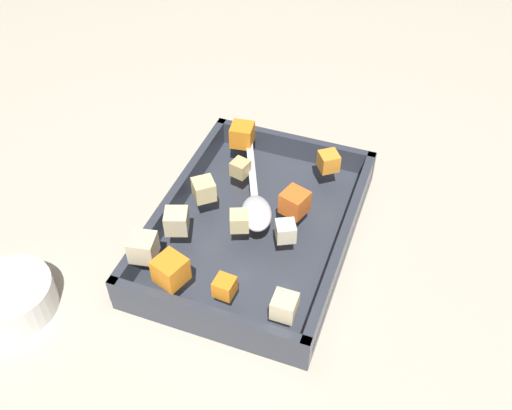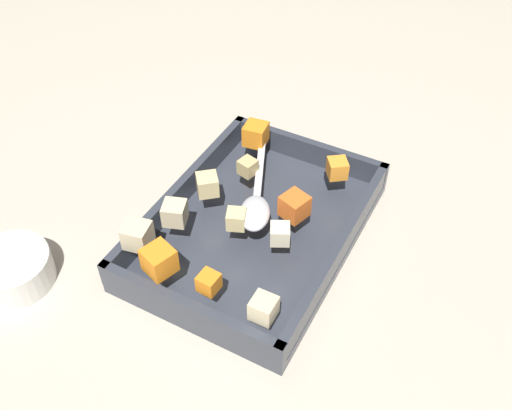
{
  "view_description": "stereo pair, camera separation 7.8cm",
  "coord_description": "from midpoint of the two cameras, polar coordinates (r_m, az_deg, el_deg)",
  "views": [
    {
      "loc": [
        0.52,
        0.19,
        0.61
      ],
      "look_at": [
        0.0,
        -0.0,
        0.06
      ],
      "focal_mm": 40.92,
      "sensor_mm": 36.0,
      "label": 1
    },
    {
      "loc": [
        0.49,
        0.26,
        0.61
      ],
      "look_at": [
        0.0,
        -0.0,
        0.06
      ],
      "focal_mm": 40.92,
      "sensor_mm": 36.0,
      "label": 2
    }
  ],
  "objects": [
    {
      "name": "potato_chunk_far_right",
      "position": [
        0.83,
        1.85,
        3.62
      ],
      "size": [
        0.03,
        0.03,
        0.02
      ],
      "primitive_type": "cube",
      "rotation": [
        0.0,
        0.0,
        2.91
      ],
      "color": "tan",
      "rests_on": "baking_dish"
    },
    {
      "name": "small_prep_bowl",
      "position": [
        0.8,
        -20.18,
        -6.09
      ],
      "size": [
        0.1,
        0.1,
        0.04
      ],
      "primitive_type": "cylinder",
      "color": "silver",
      "rests_on": "ground_plane"
    },
    {
      "name": "potato_chunk_corner_se",
      "position": [
        0.75,
        0.99,
        -1.52
      ],
      "size": [
        0.03,
        0.03,
        0.02
      ],
      "primitive_type": "cube",
      "rotation": [
        0.0,
        0.0,
        5.1
      ],
      "color": "#E0CC89",
      "rests_on": "baking_dish"
    },
    {
      "name": "ground_plane",
      "position": [
        0.82,
        2.75,
        -3.27
      ],
      "size": [
        4.0,
        4.0,
        0.0
      ],
      "primitive_type": "plane",
      "color": "#BCB29E"
    },
    {
      "name": "carrot_chunk_corner_ne",
      "position": [
        0.69,
        -1.4,
        -7.75
      ],
      "size": [
        0.02,
        0.02,
        0.02
      ],
      "primitive_type": "cube",
      "rotation": [
        0.0,
        0.0,
        4.65
      ],
      "color": "orange",
      "rests_on": "baking_dish"
    },
    {
      "name": "potato_chunk_rim_edge",
      "position": [
        0.66,
        4.14,
        -10.21
      ],
      "size": [
        0.03,
        0.03,
        0.03
      ],
      "primitive_type": "cube",
      "rotation": [
        0.0,
        0.0,
        3.15
      ],
      "color": "beige",
      "rests_on": "baking_dish"
    },
    {
      "name": "serving_spoon",
      "position": [
        0.78,
        2.81,
        -0.27
      ],
      "size": [
        0.21,
        0.11,
        0.02
      ],
      "rotation": [
        0.0,
        0.0,
        3.56
      ],
      "color": "silver",
      "rests_on": "baking_dish"
    },
    {
      "name": "carrot_chunk_corner_nw",
      "position": [
        0.88,
        2.5,
        6.84
      ],
      "size": [
        0.04,
        0.04,
        0.03
      ],
      "primitive_type": "cube",
      "rotation": [
        0.0,
        0.0,
        4.85
      ],
      "color": "orange",
      "rests_on": "baking_dish"
    },
    {
      "name": "carrot_chunk_far_left",
      "position": [
        0.7,
        -6.36,
        -5.56
      ],
      "size": [
        0.04,
        0.04,
        0.03
      ],
      "primitive_type": "cube",
      "rotation": [
        0.0,
        0.0,
        2.82
      ],
      "color": "orange",
      "rests_on": "baking_dish"
    },
    {
      "name": "potato_chunk_mid_left",
      "position": [
        0.74,
        -8.6,
        -3.09
      ],
      "size": [
        0.04,
        0.04,
        0.03
      ],
      "primitive_type": "cube",
      "rotation": [
        0.0,
        0.0,
        4.9
      ],
      "color": "beige",
      "rests_on": "baking_dish"
    },
    {
      "name": "carrot_chunk_near_left",
      "position": [
        0.84,
        10.59,
        3.44
      ],
      "size": [
        0.04,
        0.04,
        0.03
      ],
      "primitive_type": "cube",
      "rotation": [
        0.0,
        0.0,
        0.64
      ],
      "color": "orange",
      "rests_on": "baking_dish"
    },
    {
      "name": "potato_chunk_corner_sw",
      "position": [
        0.8,
        -2.1,
        1.77
      ],
      "size": [
        0.04,
        0.04,
        0.03
      ],
      "primitive_type": "cube",
      "rotation": [
        0.0,
        0.0,
        2.27
      ],
      "color": "#E0CC89",
      "rests_on": "baking_dish"
    },
    {
      "name": "carrot_chunk_near_spoon",
      "position": [
        0.77,
        6.66,
        -0.24
      ],
      "size": [
        0.04,
        0.04,
        0.03
      ],
      "primitive_type": "cube",
      "rotation": [
        0.0,
        0.0,
        5.97
      ],
      "color": "orange",
      "rests_on": "baking_dish"
    },
    {
      "name": "potato_chunk_back_center",
      "position": [
        0.74,
        5.37,
        -2.97
      ],
      "size": [
        0.03,
        0.03,
        0.02
      ],
      "primitive_type": "cube",
      "rotation": [
        0.0,
        0.0,
        3.61
      ],
      "color": "beige",
      "rests_on": "baking_dish"
    },
    {
      "name": "baking_dish",
      "position": [
        0.81,
        2.74,
        -2.54
      ],
      "size": [
        0.35,
        0.25,
        0.05
      ],
      "color": "#333842",
      "rests_on": "ground_plane"
    },
    {
      "name": "potato_chunk_heap_top",
      "position": [
        0.76,
        -5.08,
        -0.92
      ],
      "size": [
        0.04,
        0.04,
        0.03
      ],
      "primitive_type": "cube",
      "rotation": [
        0.0,
        0.0,
        3.49
      ],
      "color": "beige",
      "rests_on": "baking_dish"
    }
  ]
}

